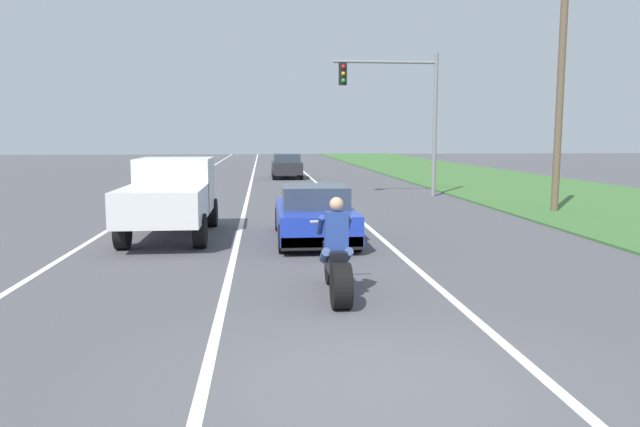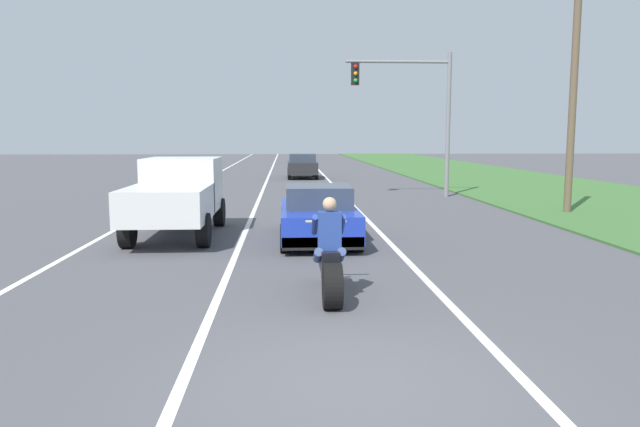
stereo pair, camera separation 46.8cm
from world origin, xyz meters
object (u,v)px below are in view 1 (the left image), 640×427
pickup_truck_left_lane_white (171,194)px  distant_car_far_ahead (287,166)px  traffic_light_mast_near (404,102)px  motorcycle_with_rider (336,261)px  sports_car_blue (314,215)px

pickup_truck_left_lane_white → distant_car_far_ahead: (3.79, 21.22, -0.33)m
pickup_truck_left_lane_white → traffic_light_mast_near: 12.99m
motorcycle_with_rider → distant_car_far_ahead: bearing=89.3°
sports_car_blue → traffic_light_mast_near: size_ratio=0.72×
sports_car_blue → distant_car_far_ahead: (0.22, 22.08, 0.14)m
motorcycle_with_rider → pickup_truck_left_lane_white: size_ratio=0.46×
distant_car_far_ahead → motorcycle_with_rider: bearing=-90.7°
sports_car_blue → pickup_truck_left_lane_white: (-3.57, 0.86, 0.48)m
motorcycle_with_rider → traffic_light_mast_near: size_ratio=0.37×
sports_car_blue → distant_car_far_ahead: distant_car_far_ahead is taller
sports_car_blue → distant_car_far_ahead: size_ratio=1.08×
motorcycle_with_rider → distant_car_far_ahead: 27.42m
motorcycle_with_rider → pickup_truck_left_lane_white: pickup_truck_left_lane_white is taller
sports_car_blue → pickup_truck_left_lane_white: 3.70m
motorcycle_with_rider → traffic_light_mast_near: bearing=73.1°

